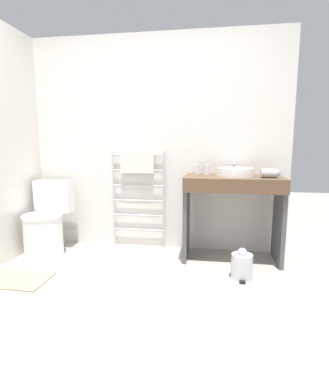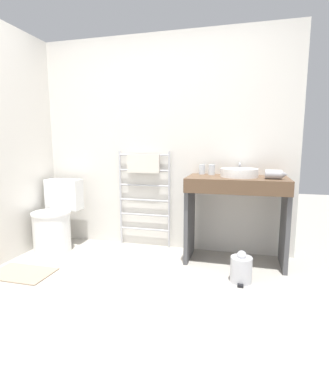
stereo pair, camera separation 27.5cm
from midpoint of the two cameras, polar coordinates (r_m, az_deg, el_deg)
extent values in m
plane|color=#A8A399|center=(2.21, -9.46, -23.49)|extent=(12.00, 12.00, 0.00)
cube|color=silver|center=(3.44, 1.45, 9.01)|extent=(2.97, 0.12, 2.36)
cylinder|color=white|center=(3.53, -18.57, -7.40)|extent=(0.40, 0.40, 0.43)
cylinder|color=white|center=(3.47, -18.76, -3.84)|extent=(0.42, 0.42, 0.02)
cube|color=white|center=(3.66, -16.58, -0.43)|extent=(0.41, 0.18, 0.35)
cylinder|color=silver|center=(3.64, -16.71, 2.40)|extent=(0.05, 0.05, 0.01)
cylinder|color=silver|center=(3.54, -6.18, -1.21)|extent=(0.02, 0.02, 1.11)
cylinder|color=silver|center=(3.38, 3.23, -1.67)|extent=(0.02, 0.02, 1.11)
cylinder|color=silver|center=(3.53, -1.56, -7.12)|extent=(0.59, 0.02, 0.02)
cylinder|color=silver|center=(3.49, -1.57, -4.38)|extent=(0.59, 0.02, 0.02)
cylinder|color=silver|center=(3.45, -1.59, -1.59)|extent=(0.59, 0.02, 0.02)
cylinder|color=silver|center=(3.42, -1.60, 1.26)|extent=(0.59, 0.02, 0.02)
cylinder|color=silver|center=(3.40, -1.61, 4.15)|extent=(0.59, 0.02, 0.02)
cylinder|color=silver|center=(3.39, -1.62, 7.07)|extent=(0.59, 0.02, 0.02)
cube|color=silver|center=(3.37, -1.75, 5.44)|extent=(0.38, 0.04, 0.21)
cube|color=brown|center=(3.04, 16.21, 2.41)|extent=(0.97, 0.52, 0.03)
cube|color=brown|center=(2.80, 16.27, 0.46)|extent=(0.97, 0.02, 0.10)
cube|color=#4C4C4F|center=(3.14, 7.33, -5.15)|extent=(0.04, 0.44, 0.83)
cube|color=#4C4C4F|center=(3.17, 24.33, -5.80)|extent=(0.04, 0.44, 0.83)
cylinder|color=white|center=(3.05, 16.58, 3.53)|extent=(0.37, 0.37, 0.08)
cylinder|color=silver|center=(3.05, 16.61, 4.23)|extent=(0.30, 0.30, 0.01)
cylinder|color=silver|center=(3.26, 16.49, 4.29)|extent=(0.02, 0.02, 0.13)
cylinder|color=silver|center=(3.22, 16.55, 5.17)|extent=(0.02, 0.09, 0.02)
cylinder|color=silver|center=(3.23, 9.61, 4.25)|extent=(0.07, 0.07, 0.10)
cylinder|color=silver|center=(3.18, 11.45, 4.16)|extent=(0.07, 0.07, 0.11)
cylinder|color=#B7B7BC|center=(2.98, 22.55, 3.11)|extent=(0.14, 0.09, 0.09)
cone|color=#9C9CA0|center=(2.99, 24.40, 3.02)|extent=(0.05, 0.07, 0.07)
cube|color=#B7B7BC|center=(3.06, 21.75, 3.30)|extent=(0.05, 0.09, 0.06)
cylinder|color=silver|center=(2.80, 17.23, -13.96)|extent=(0.19, 0.19, 0.22)
sphere|color=silver|center=(2.75, 17.35, -11.50)|extent=(0.08, 0.08, 0.08)
cube|color=black|center=(2.74, 17.22, -16.76)|extent=(0.05, 0.04, 0.02)
cube|color=gray|center=(3.10, -23.27, -14.08)|extent=(0.56, 0.36, 0.01)
camera|label=1|loc=(0.14, -87.14, 0.46)|focal=28.00mm
camera|label=2|loc=(0.14, 92.86, -0.46)|focal=28.00mm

